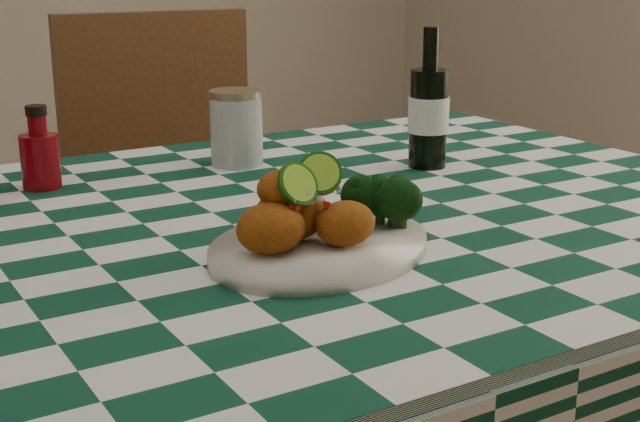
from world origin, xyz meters
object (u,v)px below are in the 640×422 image
fried_chicken_pile (309,202)px  ketchup_bottle (39,147)px  mason_jar (236,128)px  beer_bottle (429,98)px  plate (320,247)px  wooden_chair_right (185,241)px

fried_chicken_pile → ketchup_bottle: ketchup_bottle is taller
mason_jar → beer_bottle: beer_bottle is taller
ketchup_bottle → plate: bearing=-67.2°
fried_chicken_pile → beer_bottle: size_ratio=0.67×
fried_chicken_pile → wooden_chair_right: (0.22, 0.93, -0.35)m
fried_chicken_pile → mason_jar: bearing=74.0°
fried_chicken_pile → mason_jar: (0.14, 0.48, -0.00)m
plate → wooden_chair_right: wooden_chair_right is taller
plate → fried_chicken_pile: 0.06m
fried_chicken_pile → beer_bottle: bearing=36.0°
mason_jar → wooden_chair_right: bearing=79.7°
plate → mason_jar: bearing=75.8°
plate → wooden_chair_right: size_ratio=0.31×
fried_chicken_pile → ketchup_bottle: size_ratio=1.21×
ketchup_bottle → mason_jar: (0.33, -0.02, -0.00)m
plate → beer_bottle: size_ratio=1.31×
plate → beer_bottle: (0.39, 0.30, 0.11)m
ketchup_bottle → wooden_chair_right: size_ratio=0.13×
beer_bottle → mason_jar: bearing=146.7°
ketchup_bottle → mason_jar: bearing=-3.2°
fried_chicken_pile → beer_bottle: (0.41, 0.30, 0.05)m
beer_bottle → plate: bearing=-143.0°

